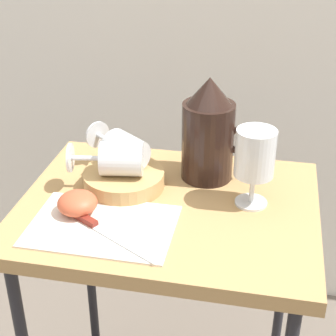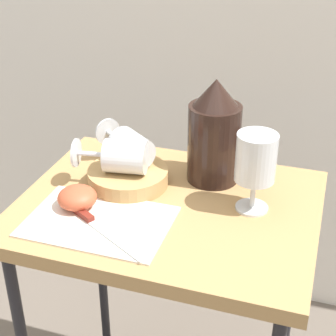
{
  "view_description": "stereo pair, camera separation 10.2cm",
  "coord_description": "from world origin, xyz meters",
  "px_view_note": "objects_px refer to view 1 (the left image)",
  "views": [
    {
      "loc": [
        0.18,
        -0.88,
        1.28
      ],
      "look_at": [
        0.0,
        0.0,
        0.79
      ],
      "focal_mm": 57.25,
      "sensor_mm": 36.0,
      "label": 1
    },
    {
      "loc": [
        0.28,
        -0.85,
        1.28
      ],
      "look_at": [
        0.0,
        0.0,
        0.79
      ],
      "focal_mm": 57.25,
      "sensor_mm": 36.0,
      "label": 2
    }
  ],
  "objects_px": {
    "pitcher": "(208,138)",
    "knife": "(95,225)",
    "wine_glass_tipped_near": "(119,159)",
    "wine_glass_tipped_far": "(124,150)",
    "basket_tray": "(124,179)",
    "wine_glass_upright": "(255,157)",
    "apple_half_left": "(77,203)",
    "table": "(168,233)"
  },
  "relations": [
    {
      "from": "table",
      "to": "pitcher",
      "type": "xyz_separation_m",
      "value": [
        0.06,
        0.12,
        0.16
      ]
    },
    {
      "from": "wine_glass_tipped_near",
      "to": "apple_half_left",
      "type": "xyz_separation_m",
      "value": [
        -0.05,
        -0.11,
        -0.04
      ]
    },
    {
      "from": "pitcher",
      "to": "knife",
      "type": "xyz_separation_m",
      "value": [
        -0.17,
        -0.24,
        -0.08
      ]
    },
    {
      "from": "apple_half_left",
      "to": "knife",
      "type": "distance_m",
      "value": 0.07
    },
    {
      "from": "table",
      "to": "apple_half_left",
      "type": "bearing_deg",
      "value": -156.01
    },
    {
      "from": "wine_glass_tipped_far",
      "to": "apple_half_left",
      "type": "distance_m",
      "value": 0.16
    },
    {
      "from": "wine_glass_tipped_near",
      "to": "pitcher",
      "type": "bearing_deg",
      "value": 27.74
    },
    {
      "from": "table",
      "to": "wine_glass_tipped_far",
      "type": "bearing_deg",
      "value": 144.56
    },
    {
      "from": "wine_glass_tipped_near",
      "to": "knife",
      "type": "xyz_separation_m",
      "value": [
        -0.01,
        -0.15,
        -0.06
      ]
    },
    {
      "from": "pitcher",
      "to": "apple_half_left",
      "type": "relative_size",
      "value": 2.92
    },
    {
      "from": "basket_tray",
      "to": "wine_glass_tipped_near",
      "type": "bearing_deg",
      "value": -116.2
    },
    {
      "from": "table",
      "to": "wine_glass_upright",
      "type": "relative_size",
      "value": 4.45
    },
    {
      "from": "basket_tray",
      "to": "wine_glass_upright",
      "type": "height_order",
      "value": "wine_glass_upright"
    },
    {
      "from": "wine_glass_tipped_near",
      "to": "wine_glass_tipped_far",
      "type": "height_order",
      "value": "same"
    },
    {
      "from": "basket_tray",
      "to": "wine_glass_tipped_near",
      "type": "distance_m",
      "value": 0.05
    },
    {
      "from": "knife",
      "to": "table",
      "type": "bearing_deg",
      "value": 44.81
    },
    {
      "from": "apple_half_left",
      "to": "knife",
      "type": "relative_size",
      "value": 0.36
    },
    {
      "from": "basket_tray",
      "to": "knife",
      "type": "relative_size",
      "value": 0.79
    },
    {
      "from": "basket_tray",
      "to": "apple_half_left",
      "type": "distance_m",
      "value": 0.13
    },
    {
      "from": "table",
      "to": "basket_tray",
      "type": "xyz_separation_m",
      "value": [
        -0.1,
        0.05,
        0.09
      ]
    },
    {
      "from": "pitcher",
      "to": "wine_glass_tipped_near",
      "type": "bearing_deg",
      "value": -152.26
    },
    {
      "from": "table",
      "to": "basket_tray",
      "type": "relative_size",
      "value": 4.22
    },
    {
      "from": "knife",
      "to": "basket_tray",
      "type": "bearing_deg",
      "value": 86.06
    },
    {
      "from": "wine_glass_upright",
      "to": "wine_glass_tipped_near",
      "type": "distance_m",
      "value": 0.27
    },
    {
      "from": "wine_glass_tipped_near",
      "to": "wine_glass_tipped_far",
      "type": "bearing_deg",
      "value": 92.31
    },
    {
      "from": "wine_glass_tipped_far",
      "to": "knife",
      "type": "relative_size",
      "value": 0.74
    },
    {
      "from": "table",
      "to": "wine_glass_upright",
      "type": "bearing_deg",
      "value": 11.52
    },
    {
      "from": "basket_tray",
      "to": "wine_glass_upright",
      "type": "bearing_deg",
      "value": -2.84
    },
    {
      "from": "wine_glass_tipped_near",
      "to": "table",
      "type": "bearing_deg",
      "value": -18.49
    },
    {
      "from": "basket_tray",
      "to": "wine_glass_tipped_far",
      "type": "height_order",
      "value": "wine_glass_tipped_far"
    },
    {
      "from": "pitcher",
      "to": "wine_glass_tipped_far",
      "type": "distance_m",
      "value": 0.18
    },
    {
      "from": "table",
      "to": "basket_tray",
      "type": "height_order",
      "value": "basket_tray"
    },
    {
      "from": "basket_tray",
      "to": "pitcher",
      "type": "relative_size",
      "value": 0.75
    },
    {
      "from": "apple_half_left",
      "to": "wine_glass_tipped_far",
      "type": "bearing_deg",
      "value": 70.93
    },
    {
      "from": "pitcher",
      "to": "wine_glass_upright",
      "type": "relative_size",
      "value": 1.4
    },
    {
      "from": "apple_half_left",
      "to": "basket_tray",
      "type": "bearing_deg",
      "value": 63.65
    },
    {
      "from": "wine_glass_tipped_far",
      "to": "apple_half_left",
      "type": "xyz_separation_m",
      "value": [
        -0.05,
        -0.15,
        -0.04
      ]
    },
    {
      "from": "wine_glass_upright",
      "to": "apple_half_left",
      "type": "bearing_deg",
      "value": -162.03
    },
    {
      "from": "pitcher",
      "to": "basket_tray",
      "type": "bearing_deg",
      "value": -154.32
    },
    {
      "from": "table",
      "to": "wine_glass_tipped_near",
      "type": "height_order",
      "value": "wine_glass_tipped_near"
    },
    {
      "from": "table",
      "to": "wine_glass_tipped_near",
      "type": "relative_size",
      "value": 4.49
    },
    {
      "from": "wine_glass_tipped_far",
      "to": "knife",
      "type": "distance_m",
      "value": 0.2
    }
  ]
}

